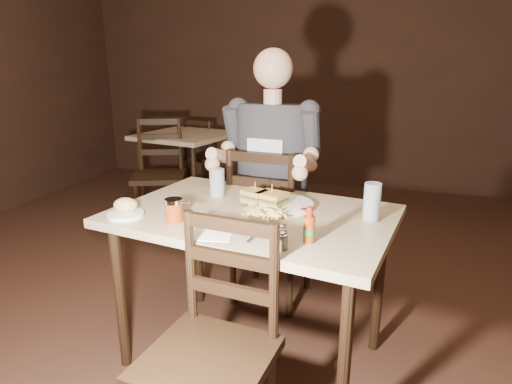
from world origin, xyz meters
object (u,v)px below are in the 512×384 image
(bg_table, at_px, (186,143))
(hot_sauce, at_px, (309,225))
(chair_near, at_px, (207,359))
(diner, at_px, (270,141))
(main_table, at_px, (253,228))
(chair_far, at_px, (272,224))
(dinner_plate, at_px, (281,205))
(bg_chair_far, at_px, (208,157))
(side_plate, at_px, (126,215))
(glass_left, at_px, (217,183))
(glass_right, at_px, (372,202))
(syrup_dispenser, at_px, (174,210))
(bg_chair_near, at_px, (159,176))

(bg_table, bearing_deg, hot_sauce, -54.77)
(chair_near, bearing_deg, bg_table, 123.31)
(chair_near, distance_m, diner, 1.30)
(bg_table, bearing_deg, main_table, -56.98)
(chair_far, relative_size, dinner_plate, 3.24)
(chair_near, relative_size, bg_chair_far, 1.06)
(main_table, bearing_deg, side_plate, -156.95)
(glass_left, xyz_separation_m, hot_sauce, (0.55, -0.45, -0.00))
(main_table, distance_m, diner, 0.63)
(chair_far, distance_m, glass_right, 0.88)
(dinner_plate, bearing_deg, diner, 111.42)
(chair_near, relative_size, side_plate, 5.87)
(bg_chair_far, height_order, glass_right, glass_right)
(diner, distance_m, syrup_dispenser, 0.81)
(chair_far, bearing_deg, bg_table, -42.70)
(chair_near, distance_m, bg_chair_near, 2.49)
(bg_chair_far, height_order, glass_left, glass_left)
(glass_left, bearing_deg, syrup_dispenser, -95.42)
(chair_near, height_order, side_plate, chair_near)
(dinner_plate, xyz_separation_m, syrup_dispenser, (-0.39, -0.32, 0.04))
(main_table, bearing_deg, glass_left, 143.18)
(dinner_plate, height_order, glass_left, glass_left)
(bg_chair_near, xyz_separation_m, glass_right, (1.83, -1.42, 0.37))
(bg_chair_near, distance_m, dinner_plate, 1.99)
(chair_far, relative_size, syrup_dispenser, 9.59)
(main_table, relative_size, glass_left, 9.64)
(glass_right, bearing_deg, bg_chair_near, 142.13)
(bg_chair_near, distance_m, hot_sauce, 2.40)
(diner, bearing_deg, glass_left, -110.61)
(main_table, height_order, bg_chair_far, bg_chair_far)
(bg_table, height_order, dinner_plate, dinner_plate)
(main_table, height_order, side_plate, side_plate)
(bg_chair_near, xyz_separation_m, diner, (1.25, -0.93, 0.52))
(bg_chair_far, distance_m, diner, 2.45)
(bg_chair_far, distance_m, dinner_plate, 2.87)
(main_table, distance_m, dinner_plate, 0.17)
(bg_chair_far, xyz_separation_m, bg_chair_near, (0.00, -1.10, 0.05))
(bg_table, distance_m, chair_far, 1.91)
(glass_left, bearing_deg, bg_table, 120.16)
(glass_left, distance_m, syrup_dispenser, 0.40)
(glass_left, xyz_separation_m, glass_right, (0.76, -0.14, 0.01))
(glass_left, bearing_deg, chair_near, -71.25)
(bg_table, distance_m, hot_sauce, 2.81)
(glass_left, distance_m, glass_right, 0.78)
(dinner_plate, xyz_separation_m, glass_right, (0.41, -0.06, 0.07))
(dinner_plate, bearing_deg, chair_far, 108.80)
(bg_table, relative_size, dinner_plate, 3.14)
(chair_near, bearing_deg, bg_chair_far, 119.20)
(chair_far, distance_m, bg_chair_near, 1.53)
(bg_chair_far, bearing_deg, side_plate, 119.01)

